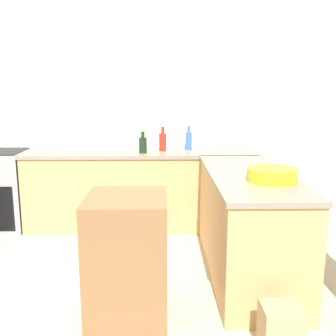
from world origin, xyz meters
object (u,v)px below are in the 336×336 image
at_px(island_table, 127,256).
at_px(water_bottle_blue, 189,140).
at_px(paper_bag, 281,332).
at_px(mixing_bowl, 272,175).
at_px(hot_sauce_bottle, 163,141).
at_px(wine_bottle_dark, 143,145).

bearing_deg(island_table, water_bottle_blue, 74.05).
distance_m(water_bottle_blue, paper_bag, 2.71).
bearing_deg(mixing_bowl, island_table, -163.15).
bearing_deg(mixing_bowl, hot_sauce_bottle, 118.48).
xyz_separation_m(island_table, paper_bag, (0.98, -0.51, -0.28)).
bearing_deg(paper_bag, wine_bottle_dark, 112.50).
height_order(mixing_bowl, hot_sauce_bottle, hot_sauce_bottle).
bearing_deg(hot_sauce_bottle, mixing_bowl, -61.52).
xyz_separation_m(mixing_bowl, paper_bag, (-0.14, -0.85, -0.80)).
distance_m(wine_bottle_dark, hot_sauce_bottle, 0.28).
bearing_deg(water_bottle_blue, paper_bag, -80.94).
bearing_deg(water_bottle_blue, mixing_bowl, -72.00).
distance_m(mixing_bowl, water_bottle_blue, 1.77).
xyz_separation_m(mixing_bowl, wine_bottle_dark, (-1.09, 1.43, 0.04)).
xyz_separation_m(mixing_bowl, water_bottle_blue, (-0.55, 1.68, 0.06)).
relative_size(hot_sauce_bottle, water_bottle_blue, 0.99).
relative_size(mixing_bowl, wine_bottle_dark, 1.58).
bearing_deg(island_table, hot_sauce_bottle, 82.18).
distance_m(hot_sauce_bottle, paper_bag, 2.68).
xyz_separation_m(wine_bottle_dark, hot_sauce_bottle, (0.23, 0.16, 0.02)).
bearing_deg(wine_bottle_dark, water_bottle_blue, 25.27).
xyz_separation_m(hot_sauce_bottle, water_bottle_blue, (0.31, 0.10, 0.00)).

